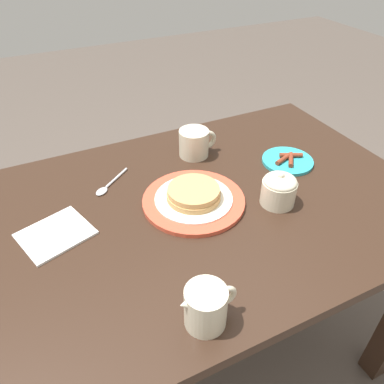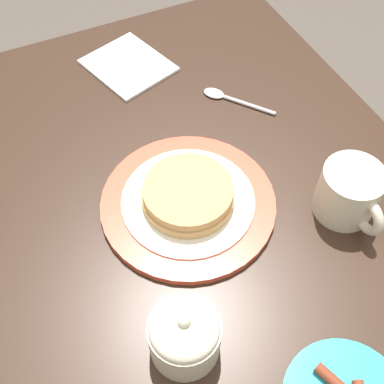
{
  "view_description": "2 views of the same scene",
  "coord_description": "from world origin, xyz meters",
  "px_view_note": "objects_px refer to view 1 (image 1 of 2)",
  "views": [
    {
      "loc": [
        -0.4,
        -0.68,
        1.35
      ],
      "look_at": [
        -0.06,
        0.02,
        0.75
      ],
      "focal_mm": 35.0,
      "sensor_mm": 36.0,
      "label": 1
    },
    {
      "loc": [
        0.32,
        -0.16,
        1.34
      ],
      "look_at": [
        -0.06,
        0.02,
        0.75
      ],
      "focal_mm": 45.0,
      "sensor_mm": 36.0,
      "label": 2
    }
  ],
  "objects_px": {
    "sugar_bowl": "(279,189)",
    "spoon": "(107,186)",
    "side_plate_bacon": "(288,160)",
    "coffee_mug": "(195,143)",
    "pancake_plate": "(194,198)",
    "creamer_pitcher": "(205,306)",
    "napkin": "(56,234)"
  },
  "relations": [
    {
      "from": "sugar_bowl",
      "to": "spoon",
      "type": "height_order",
      "value": "sugar_bowl"
    },
    {
      "from": "side_plate_bacon",
      "to": "coffee_mug",
      "type": "distance_m",
      "value": 0.29
    },
    {
      "from": "pancake_plate",
      "to": "side_plate_bacon",
      "type": "distance_m",
      "value": 0.35
    },
    {
      "from": "side_plate_bacon",
      "to": "pancake_plate",
      "type": "bearing_deg",
      "value": -171.9
    },
    {
      "from": "creamer_pitcher",
      "to": "napkin",
      "type": "xyz_separation_m",
      "value": [
        -0.21,
        0.36,
        -0.04
      ]
    },
    {
      "from": "pancake_plate",
      "to": "coffee_mug",
      "type": "distance_m",
      "value": 0.24
    },
    {
      "from": "pancake_plate",
      "to": "creamer_pitcher",
      "type": "distance_m",
      "value": 0.36
    },
    {
      "from": "pancake_plate",
      "to": "creamer_pitcher",
      "type": "height_order",
      "value": "creamer_pitcher"
    },
    {
      "from": "spoon",
      "to": "coffee_mug",
      "type": "bearing_deg",
      "value": 9.17
    },
    {
      "from": "side_plate_bacon",
      "to": "creamer_pitcher",
      "type": "relative_size",
      "value": 1.29
    },
    {
      "from": "pancake_plate",
      "to": "coffee_mug",
      "type": "height_order",
      "value": "coffee_mug"
    },
    {
      "from": "creamer_pitcher",
      "to": "pancake_plate",
      "type": "bearing_deg",
      "value": 67.34
    },
    {
      "from": "coffee_mug",
      "to": "sugar_bowl",
      "type": "distance_m",
      "value": 0.32
    },
    {
      "from": "side_plate_bacon",
      "to": "sugar_bowl",
      "type": "height_order",
      "value": "sugar_bowl"
    },
    {
      "from": "side_plate_bacon",
      "to": "creamer_pitcher",
      "type": "bearing_deg",
      "value": -141.82
    },
    {
      "from": "side_plate_bacon",
      "to": "spoon",
      "type": "distance_m",
      "value": 0.54
    },
    {
      "from": "napkin",
      "to": "sugar_bowl",
      "type": "bearing_deg",
      "value": -13.28
    },
    {
      "from": "sugar_bowl",
      "to": "napkin",
      "type": "xyz_separation_m",
      "value": [
        -0.55,
        0.13,
        -0.04
      ]
    },
    {
      "from": "coffee_mug",
      "to": "spoon",
      "type": "height_order",
      "value": "coffee_mug"
    },
    {
      "from": "coffee_mug",
      "to": "spoon",
      "type": "xyz_separation_m",
      "value": [
        -0.29,
        -0.05,
        -0.04
      ]
    },
    {
      "from": "pancake_plate",
      "to": "napkin",
      "type": "xyz_separation_m",
      "value": [
        -0.35,
        0.03,
        -0.01
      ]
    },
    {
      "from": "side_plate_bacon",
      "to": "napkin",
      "type": "bearing_deg",
      "value": -178.7
    },
    {
      "from": "side_plate_bacon",
      "to": "spoon",
      "type": "height_order",
      "value": "side_plate_bacon"
    },
    {
      "from": "pancake_plate",
      "to": "napkin",
      "type": "relative_size",
      "value": 1.44
    },
    {
      "from": "coffee_mug",
      "to": "creamer_pitcher",
      "type": "height_order",
      "value": "creamer_pitcher"
    },
    {
      "from": "creamer_pitcher",
      "to": "sugar_bowl",
      "type": "xyz_separation_m",
      "value": [
        0.33,
        0.23,
        -0.0
      ]
    },
    {
      "from": "pancake_plate",
      "to": "creamer_pitcher",
      "type": "relative_size",
      "value": 2.26
    },
    {
      "from": "side_plate_bacon",
      "to": "coffee_mug",
      "type": "relative_size",
      "value": 1.26
    },
    {
      "from": "napkin",
      "to": "spoon",
      "type": "distance_m",
      "value": 0.21
    },
    {
      "from": "coffee_mug",
      "to": "napkin",
      "type": "xyz_separation_m",
      "value": [
        -0.46,
        -0.18,
        -0.04
      ]
    },
    {
      "from": "creamer_pitcher",
      "to": "spoon",
      "type": "xyz_separation_m",
      "value": [
        -0.05,
        0.49,
        -0.04
      ]
    },
    {
      "from": "pancake_plate",
      "to": "napkin",
      "type": "height_order",
      "value": "pancake_plate"
    }
  ]
}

